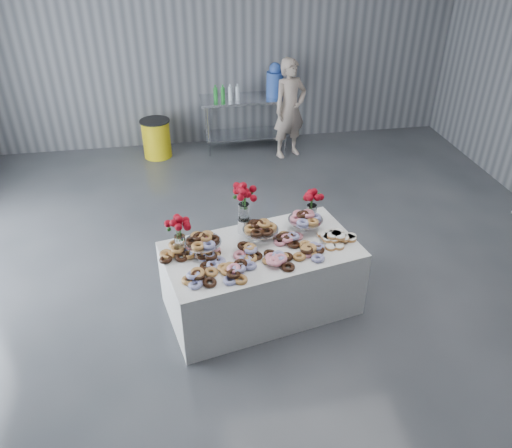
{
  "coord_description": "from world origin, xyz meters",
  "views": [
    {
      "loc": [
        -0.85,
        -3.93,
        3.61
      ],
      "look_at": [
        -0.13,
        0.26,
        0.88
      ],
      "focal_mm": 35.0,
      "sensor_mm": 36.0,
      "label": 1
    }
  ],
  "objects": [
    {
      "name": "bouquet_center",
      "position": [
        -0.24,
        0.33,
        1.13
      ],
      "size": [
        0.26,
        0.26,
        0.57
      ],
      "color": "silver",
      "rests_on": "display_table"
    },
    {
      "name": "bouquet_right",
      "position": [
        0.5,
        0.44,
        1.05
      ],
      "size": [
        0.26,
        0.26,
        0.42
      ],
      "color": "white",
      "rests_on": "display_table"
    },
    {
      "name": "trash_barrel",
      "position": [
        -1.18,
        4.0,
        0.32
      ],
      "size": [
        0.5,
        0.5,
        0.64
      ],
      "rotation": [
        0.0,
        0.0,
        0.21
      ],
      "color": "yellow",
      "rests_on": "ground"
    },
    {
      "name": "drink_bottles",
      "position": [
        0.02,
        4.0,
        1.04
      ],
      "size": [
        0.54,
        0.08,
        0.27
      ],
      "primitive_type": null,
      "color": "#268C33",
      "rests_on": "prep_table"
    },
    {
      "name": "water_jug",
      "position": [
        0.84,
        4.1,
        1.15
      ],
      "size": [
        0.28,
        0.28,
        0.55
      ],
      "color": "#4678EE",
      "rests_on": "prep_table"
    },
    {
      "name": "person",
      "position": [
        1.02,
        3.69,
        0.81
      ],
      "size": [
        0.69,
        0.57,
        1.62
      ],
      "primitive_type": "imported",
      "rotation": [
        0.0,
        0.0,
        0.35
      ],
      "color": "#CC8C93",
      "rests_on": "ground"
    },
    {
      "name": "cake_stand_mid",
      "position": [
        -0.1,
        0.16,
        0.89
      ],
      "size": [
        0.36,
        0.36,
        0.17
      ],
      "color": "silver",
      "rests_on": "display_table"
    },
    {
      "name": "room_walls",
      "position": [
        -0.27,
        0.07,
        2.64
      ],
      "size": [
        8.04,
        9.04,
        4.02
      ],
      "color": "slate",
      "rests_on": "ground"
    },
    {
      "name": "display_table",
      "position": [
        -0.12,
        0.0,
        0.38
      ],
      "size": [
        2.07,
        1.37,
        0.75
      ],
      "primitive_type": "cube",
      "rotation": [
        0.0,
        0.0,
        0.21
      ],
      "color": "white",
      "rests_on": "ground"
    },
    {
      "name": "cake_stand_right",
      "position": [
        0.39,
        0.26,
        0.89
      ],
      "size": [
        0.36,
        0.36,
        0.17
      ],
      "color": "silver",
      "rests_on": "display_table"
    },
    {
      "name": "prep_table",
      "position": [
        0.34,
        4.1,
        0.62
      ],
      "size": [
        1.5,
        0.6,
        0.9
      ],
      "color": "silver",
      "rests_on": "ground"
    },
    {
      "name": "ground",
      "position": [
        0.0,
        0.0,
        0.0
      ],
      "size": [
        9.0,
        9.0,
        0.0
      ],
      "primitive_type": "plane",
      "color": "#34373C",
      "rests_on": "ground"
    },
    {
      "name": "bouquet_left",
      "position": [
        -0.9,
        0.09,
        1.05
      ],
      "size": [
        0.26,
        0.26,
        0.42
      ],
      "color": "white",
      "rests_on": "display_table"
    },
    {
      "name": "danish_pile",
      "position": [
        0.65,
        0.01,
        0.81
      ],
      "size": [
        0.48,
        0.48,
        0.11
      ],
      "primitive_type": null,
      "color": "white",
      "rests_on": "display_table"
    },
    {
      "name": "cake_stand_left",
      "position": [
        -0.69,
        0.03,
        0.89
      ],
      "size": [
        0.36,
        0.36,
        0.17
      ],
      "color": "silver",
      "rests_on": "display_table"
    },
    {
      "name": "donut_mounds",
      "position": [
        -0.12,
        -0.05,
        0.8
      ],
      "size": [
        1.93,
        1.16,
        0.09
      ],
      "primitive_type": null,
      "rotation": [
        0.0,
        0.0,
        0.21
      ],
      "color": "#C19246",
      "rests_on": "display_table"
    }
  ]
}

